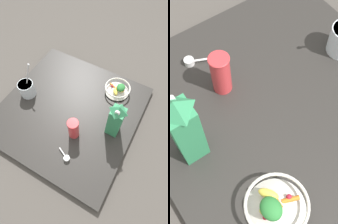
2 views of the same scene
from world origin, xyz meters
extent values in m
plane|color=#4C4742|center=(0.00, 0.00, 0.00)|extent=(6.00, 6.00, 0.00)
cube|color=#2D2B28|center=(0.00, 0.00, 0.02)|extent=(0.91, 0.91, 0.04)
cylinder|color=silver|center=(0.22, 0.29, 0.04)|extent=(0.09, 0.09, 0.01)
cone|color=silver|center=(0.22, 0.29, 0.07)|extent=(0.17, 0.17, 0.04)
torus|color=silver|center=(0.22, 0.29, 0.09)|extent=(0.18, 0.18, 0.01)
ellipsoid|color=#EFD64C|center=(0.25, 0.30, 0.08)|extent=(0.06, 0.06, 0.03)
ellipsoid|color=#EFD64C|center=(0.22, 0.26, 0.08)|extent=(0.06, 0.06, 0.03)
cylinder|color=orange|center=(0.22, 0.29, 0.08)|extent=(0.02, 0.04, 0.02)
cylinder|color=orange|center=(0.18, 0.30, 0.08)|extent=(0.05, 0.03, 0.01)
cylinder|color=orange|center=(0.24, 0.29, 0.08)|extent=(0.05, 0.04, 0.02)
sphere|color=red|center=(0.25, 0.31, 0.08)|extent=(0.02, 0.02, 0.02)
sphere|color=red|center=(0.22, 0.27, 0.08)|extent=(0.02, 0.02, 0.02)
sphere|color=red|center=(0.23, 0.29, 0.08)|extent=(0.02, 0.02, 0.02)
sphere|color=red|center=(0.27, 0.30, 0.08)|extent=(0.01, 0.01, 0.01)
sphere|color=red|center=(0.24, 0.31, 0.08)|extent=(0.02, 0.02, 0.02)
sphere|color=red|center=(0.18, 0.29, 0.08)|extent=(0.02, 0.02, 0.02)
ellipsoid|color=#2D7F38|center=(0.25, 0.29, 0.10)|extent=(0.06, 0.07, 0.04)
cube|color=#338C59|center=(0.32, 0.00, 0.16)|extent=(0.08, 0.08, 0.24)
pyramid|color=#338C59|center=(0.32, 0.00, 0.30)|extent=(0.08, 0.08, 0.04)
cylinder|color=white|center=(0.32, -0.02, 0.30)|extent=(0.03, 0.01, 0.03)
cylinder|color=silver|center=(-0.33, -0.03, 0.09)|extent=(0.11, 0.11, 0.11)
cylinder|color=white|center=(-0.33, -0.03, 0.13)|extent=(0.10, 0.10, 0.02)
cylinder|color=silver|center=(-0.31, 0.00, 0.19)|extent=(0.03, 0.08, 0.18)
ellipsoid|color=silver|center=(-0.30, 0.04, 0.28)|extent=(0.02, 0.02, 0.01)
cylinder|color=#DB383D|center=(0.12, -0.14, 0.11)|extent=(0.07, 0.07, 0.16)
torus|color=#DB383D|center=(0.12, -0.14, 0.19)|extent=(0.07, 0.07, 0.01)
cylinder|color=white|center=(0.17, -0.30, 0.05)|extent=(0.04, 0.04, 0.02)
cylinder|color=white|center=(0.12, -0.28, 0.05)|extent=(0.06, 0.03, 0.01)
camera|label=1|loc=(0.39, -0.49, 1.07)|focal=28.00mm
camera|label=2|loc=(0.38, 0.41, 0.94)|focal=50.00mm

